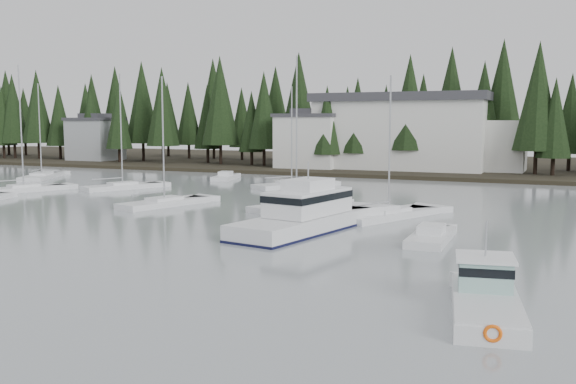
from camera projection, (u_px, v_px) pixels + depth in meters
name	position (u px, v px, depth m)	size (l,w,h in m)	color
far_shore_land	(452.00, 166.00, 105.13)	(240.00, 54.00, 1.00)	black
conifer_treeline	(440.00, 171.00, 95.13)	(200.00, 22.00, 20.00)	black
house_west	(310.00, 140.00, 95.47)	(9.54, 7.42, 8.75)	silver
house_far_west	(95.00, 138.00, 114.17)	(8.48, 7.42, 8.25)	#999EA0
harbor_inn	(415.00, 132.00, 92.35)	(29.50, 11.50, 10.90)	silver
cabin_cruiser_center	(305.00, 219.00, 43.36)	(6.17, 13.14, 5.43)	silver
lobster_boat_teal	(486.00, 302.00, 24.76)	(3.68, 7.42, 3.95)	silver
sailboat_2	(123.00, 188.00, 70.25)	(5.97, 8.92, 13.05)	silver
sailboat_3	(42.00, 178.00, 83.26)	(6.93, 9.93, 12.74)	silver
sailboat_4	(388.00, 217.00, 49.40)	(6.51, 9.99, 11.39)	silver
sailboat_6	(292.00, 187.00, 71.95)	(7.03, 9.38, 11.79)	silver
sailboat_7	(165.00, 205.00, 56.42)	(4.89, 9.15, 11.80)	silver
sailboat_8	(297.00, 208.00, 54.37)	(5.93, 9.38, 13.36)	silver
sailboat_9	(24.00, 191.00, 67.80)	(5.76, 9.08, 13.75)	silver
runabout_1	(431.00, 239.00, 39.83)	(2.42, 6.81, 1.42)	silver
runabout_3	(226.00, 178.00, 81.86)	(3.67, 6.68, 1.42)	silver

